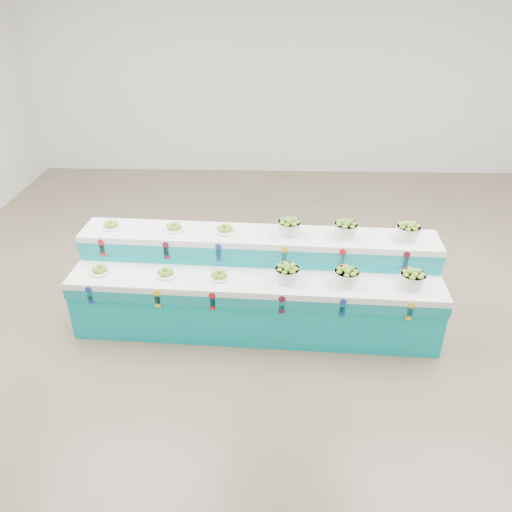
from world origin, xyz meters
The scene contains 15 objects.
ground centered at (0.00, 0.00, 0.00)m, with size 10.00×10.00×0.00m, color brown.
back_wall centered at (0.00, 5.00, 2.00)m, with size 10.00×10.00×0.00m, color silver.
display_stand centered at (-0.49, -0.16, 0.51)m, with size 4.01×1.03×1.02m, color #08A0A5, non-canonical shape.
plate_lower_left centered at (-2.17, -0.32, 0.76)m, with size 0.23×0.23×0.09m, color white.
plate_lower_mid centered at (-1.45, -0.36, 0.76)m, with size 0.23×0.23×0.09m, color white.
plate_lower_right centered at (-0.87, -0.39, 0.76)m, with size 0.23×0.23×0.09m, color white.
basket_lower_left centered at (-0.15, -0.42, 0.82)m, with size 0.27×0.27×0.20m, color silver, non-canonical shape.
basket_lower_mid centered at (0.46, -0.46, 0.82)m, with size 0.27×0.27×0.20m, color silver, non-canonical shape.
basket_lower_right centered at (1.13, -0.49, 0.82)m, with size 0.27×0.27×0.20m, color silver, non-canonical shape.
plate_upper_left centered at (-2.15, 0.18, 1.06)m, with size 0.23×0.23×0.09m, color white.
plate_upper_mid centered at (-1.42, 0.14, 1.06)m, with size 0.23×0.23×0.09m, color white.
plate_upper_right centered at (-0.84, 0.11, 1.06)m, with size 0.23×0.23×0.09m, color white.
basket_upper_left centered at (-0.13, 0.07, 1.12)m, with size 0.27×0.27×0.20m, color silver, non-canonical shape.
basket_upper_mid centered at (0.49, 0.04, 1.12)m, with size 0.27×0.27×0.20m, color silver, non-canonical shape.
basket_upper_right centered at (1.16, 0.00, 1.12)m, with size 0.27×0.27×0.20m, color silver, non-canonical shape.
Camera 1 is at (-0.33, -4.92, 3.55)m, focal length 35.31 mm.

